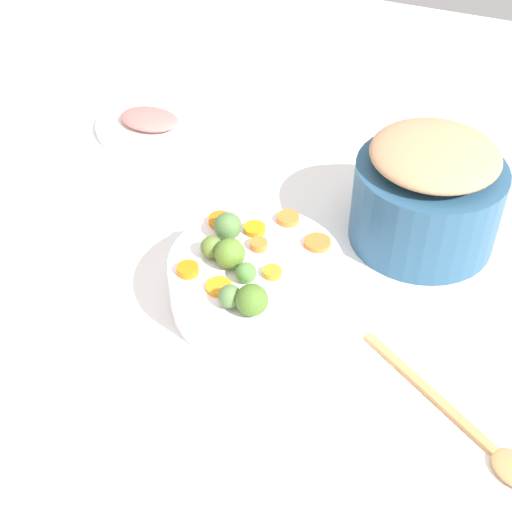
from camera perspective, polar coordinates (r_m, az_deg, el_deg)
name	(u,v)px	position (r m, az deg, el deg)	size (l,w,h in m)	color
tabletop	(236,332)	(1.07, -1.55, -5.87)	(2.40, 2.40, 0.02)	white
serving_bowl_carrots	(256,282)	(1.07, 0.00, -2.03)	(0.25, 0.25, 0.08)	white
metal_pot	(426,203)	(1.19, 13.01, 3.99)	(0.23, 0.23, 0.14)	#285172
stuffing_mound	(435,154)	(1.14, 13.71, 7.64)	(0.20, 0.20, 0.05)	tan
carrot_slice_0	(220,220)	(1.10, -2.81, 2.78)	(0.03, 0.03, 0.01)	orange
carrot_slice_1	(260,245)	(1.06, 0.31, 0.85)	(0.03, 0.03, 0.01)	orange
carrot_slice_2	(189,268)	(1.03, -5.23, -0.96)	(0.03, 0.03, 0.01)	orange
carrot_slice_3	(219,287)	(1.00, -2.89, -2.39)	(0.04, 0.04, 0.01)	orange
carrot_slice_4	(288,218)	(1.11, 2.49, 2.92)	(0.03, 0.03, 0.01)	orange
carrot_slice_5	(272,272)	(1.02, 1.25, -1.28)	(0.03, 0.03, 0.01)	orange
carrot_slice_6	(317,243)	(1.07, 4.78, 1.03)	(0.04, 0.04, 0.01)	orange
carrot_slice_7	(255,229)	(1.09, -0.10, 2.11)	(0.03, 0.03, 0.01)	orange
brussels_sprout_0	(252,300)	(0.95, -0.32, -3.42)	(0.04, 0.04, 0.04)	#4B7327
brussels_sprout_1	(246,273)	(1.00, -0.77, -1.31)	(0.03, 0.03, 0.03)	#4F873A
brussels_sprout_2	(230,296)	(0.97, -2.02, -3.14)	(0.03, 0.03, 0.03)	#577942
brussels_sprout_3	(230,254)	(1.02, -2.03, 0.19)	(0.04, 0.04, 0.04)	#59802C
brussels_sprout_4	(212,247)	(1.04, -3.45, 0.69)	(0.03, 0.03, 0.03)	#5B7730
brussels_sprout_5	(228,226)	(1.07, -2.21, 2.33)	(0.04, 0.04, 0.04)	#4E753B
wooden_spoon	(478,436)	(0.98, 16.81, -13.19)	(0.27, 0.18, 0.01)	tan
ham_plate	(156,124)	(1.49, -7.72, 10.10)	(0.24, 0.24, 0.01)	white
ham_slice_main	(149,119)	(1.48, -8.25, 10.45)	(0.12, 0.08, 0.02)	#C76F68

